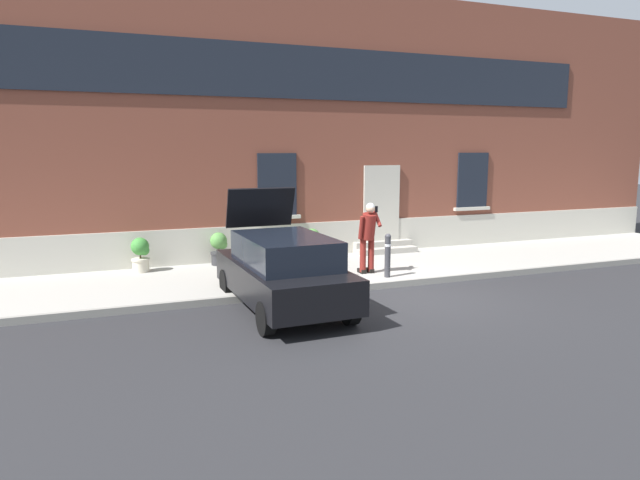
{
  "coord_description": "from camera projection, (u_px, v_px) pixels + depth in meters",
  "views": [
    {
      "loc": [
        -6.09,
        -10.28,
        3.15
      ],
      "look_at": [
        -1.48,
        1.6,
        1.1
      ],
      "focal_mm": 31.71,
      "sensor_mm": 36.0,
      "label": 1
    }
  ],
  "objects": [
    {
      "name": "ground_plane",
      "position": [
        411.0,
        297.0,
        12.14
      ],
      "size": [
        80.0,
        80.0,
        0.0
      ],
      "primitive_type": "plane",
      "color": "#232326"
    },
    {
      "name": "building_facade",
      "position": [
        322.0,
        129.0,
        16.42
      ],
      "size": [
        24.0,
        1.52,
        7.5
      ],
      "color": "brown",
      "rests_on": "ground"
    },
    {
      "name": "person_on_phone",
      "position": [
        368.0,
        233.0,
        13.64
      ],
      "size": [
        0.51,
        0.51,
        1.74
      ],
      "rotation": [
        0.0,
        0.0,
        -0.02
      ],
      "color": "maroon",
      "rests_on": "sidewalk"
    },
    {
      "name": "hatchback_car_black",
      "position": [
        283.0,
        270.0,
        11.1
      ],
      "size": [
        1.88,
        4.11,
        2.34
      ],
      "color": "black",
      "rests_on": "ground"
    },
    {
      "name": "curb_edge",
      "position": [
        390.0,
        284.0,
        12.99
      ],
      "size": [
        24.0,
        0.12,
        0.15
      ],
      "primitive_type": "cube",
      "color": "gray",
      "rests_on": "ground"
    },
    {
      "name": "bollard_near_person",
      "position": [
        388.0,
        254.0,
        13.32
      ],
      "size": [
        0.15,
        0.15,
        1.04
      ],
      "color": "#333338",
      "rests_on": "sidewalk"
    },
    {
      "name": "planter_cream",
      "position": [
        141.0,
        254.0,
        13.92
      ],
      "size": [
        0.44,
        0.44,
        0.86
      ],
      "color": "beige",
      "rests_on": "sidewalk"
    },
    {
      "name": "bollard_far_left",
      "position": [
        240.0,
        265.0,
        12.05
      ],
      "size": [
        0.15,
        0.15,
        1.04
      ],
      "color": "#333338",
      "rests_on": "sidewalk"
    },
    {
      "name": "planter_charcoal",
      "position": [
        219.0,
        248.0,
        14.78
      ],
      "size": [
        0.44,
        0.44,
        0.86
      ],
      "color": "#2D2D30",
      "rests_on": "sidewalk"
    },
    {
      "name": "entrance_stoop",
      "position": [
        384.0,
        248.0,
        16.66
      ],
      "size": [
        1.84,
        0.64,
        0.32
      ],
      "color": "#9E998E",
      "rests_on": "sidewalk"
    },
    {
      "name": "planter_olive",
      "position": [
        296.0,
        246.0,
        15.08
      ],
      "size": [
        0.44,
        0.44,
        0.86
      ],
      "color": "#606B38",
      "rests_on": "sidewalk"
    },
    {
      "name": "sidewalk",
      "position": [
        356.0,
        269.0,
        14.7
      ],
      "size": [
        24.0,
        3.6,
        0.15
      ],
      "primitive_type": "cube",
      "color": "#99968E",
      "rests_on": "ground"
    },
    {
      "name": "planter_terracotta",
      "position": [
        312.0,
        243.0,
        15.5
      ],
      "size": [
        0.44,
        0.44,
        0.86
      ],
      "color": "#B25B38",
      "rests_on": "sidewalk"
    }
  ]
}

